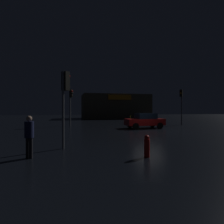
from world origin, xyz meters
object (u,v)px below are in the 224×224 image
traffic_signal_main (65,90)px  pedestrian (29,134)px  car_near (145,121)px  traffic_signal_cross_left (181,100)px  fire_hydrant (147,146)px  store_building (115,107)px  traffic_signal_opposite (71,101)px

traffic_signal_main → pedestrian: traffic_signal_main is taller
traffic_signal_main → car_near: bearing=49.2°
traffic_signal_cross_left → fire_hydrant: 18.17m
store_building → fire_hydrant: (-7.32, -36.03, -2.22)m
car_near → pedestrian: (-9.02, -10.62, 0.16)m
traffic_signal_main → traffic_signal_cross_left: size_ratio=0.84×
traffic_signal_main → pedestrian: bearing=-127.6°
traffic_signal_main → pedestrian: size_ratio=2.28×
traffic_signal_cross_left → car_near: size_ratio=1.12×
traffic_signal_opposite → traffic_signal_cross_left: bearing=-5.6°
traffic_signal_main → car_near: size_ratio=0.95×
store_building → traffic_signal_opposite: store_building is taller
car_near → fire_hydrant: car_near is taller
store_building → fire_hydrant: 36.83m
traffic_signal_main → traffic_signal_cross_left: 18.25m
store_building → traffic_signal_cross_left: (3.31, -21.54, 0.47)m
traffic_signal_cross_left → pedestrian: (-15.07, -13.67, -2.18)m
car_near → traffic_signal_main: bearing=-130.8°
store_building → pedestrian: store_building is taller
traffic_signal_main → traffic_signal_opposite: (0.38, 13.28, 0.11)m
car_near → store_building: bearing=83.6°
traffic_signal_cross_left → pedestrian: traffic_signal_cross_left is taller
store_building → traffic_signal_opposite: 22.60m
traffic_signal_opposite → fire_hydrant: traffic_signal_opposite is taller
traffic_signal_main → traffic_signal_opposite: 13.29m
traffic_signal_opposite → store_building: bearing=63.6°
store_building → car_near: bearing=-96.4°
car_near → fire_hydrant: 12.32m
traffic_signal_opposite → fire_hydrant: size_ratio=4.86×
traffic_signal_opposite → car_near: bearing=-30.8°
car_near → traffic_signal_cross_left: bearing=26.8°
traffic_signal_main → traffic_signal_cross_left: (13.77, 11.98, 0.31)m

